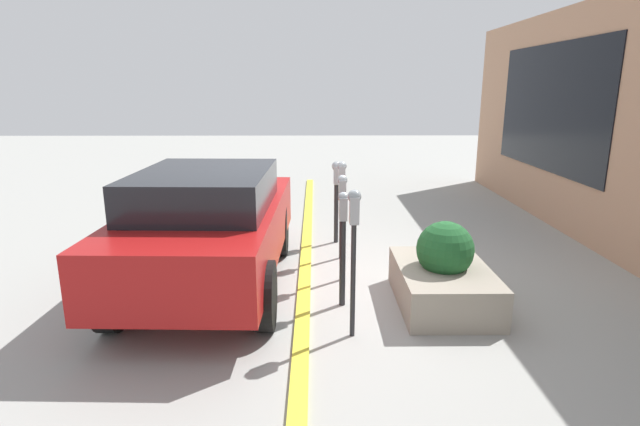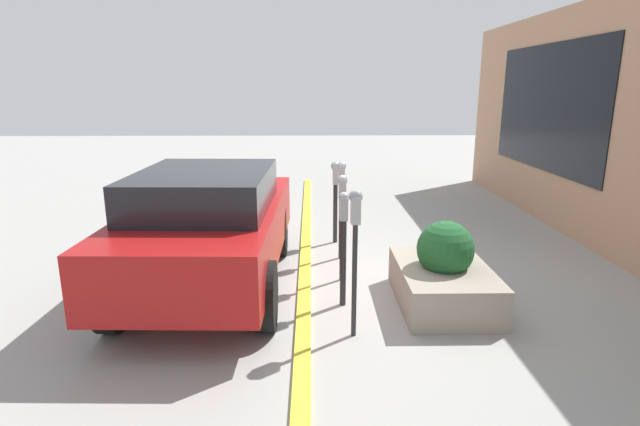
{
  "view_description": "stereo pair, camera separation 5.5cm",
  "coord_description": "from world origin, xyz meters",
  "px_view_note": "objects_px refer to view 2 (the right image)",
  "views": [
    {
      "loc": [
        -6.21,
        -0.06,
        2.49
      ],
      "look_at": [
        0.0,
        -0.12,
        0.91
      ],
      "focal_mm": 28.0,
      "sensor_mm": 36.0,
      "label": 1
    },
    {
      "loc": [
        -6.21,
        -0.01,
        2.49
      ],
      "look_at": [
        0.0,
        -0.12,
        0.91
      ],
      "focal_mm": 28.0,
      "sensor_mm": 36.0,
      "label": 2
    }
  ],
  "objects_px": {
    "parking_meter_farthest": "(335,187)",
    "planter_box": "(444,275)",
    "parking_meter_nearest": "(355,231)",
    "parked_car_front": "(209,225)",
    "parking_meter_fourth": "(341,192)",
    "parking_meter_second": "(343,234)",
    "parking_meter_middle": "(342,207)"
  },
  "relations": [
    {
      "from": "parking_meter_farthest",
      "to": "planter_box",
      "type": "relative_size",
      "value": 0.87
    },
    {
      "from": "parking_meter_nearest",
      "to": "planter_box",
      "type": "bearing_deg",
      "value": -55.65
    },
    {
      "from": "parked_car_front",
      "to": "parking_meter_fourth",
      "type": "bearing_deg",
      "value": -56.48
    },
    {
      "from": "parked_car_front",
      "to": "parking_meter_nearest",
      "type": "bearing_deg",
      "value": -126.36
    },
    {
      "from": "parking_meter_nearest",
      "to": "parking_meter_fourth",
      "type": "distance_m",
      "value": 2.4
    },
    {
      "from": "parking_meter_second",
      "to": "parking_meter_middle",
      "type": "height_order",
      "value": "parking_meter_middle"
    },
    {
      "from": "parking_meter_second",
      "to": "parking_meter_farthest",
      "type": "distance_m",
      "value": 2.43
    },
    {
      "from": "parking_meter_nearest",
      "to": "parked_car_front",
      "type": "bearing_deg",
      "value": 52.0
    },
    {
      "from": "parking_meter_second",
      "to": "parking_meter_nearest",
      "type": "bearing_deg",
      "value": -175.06
    },
    {
      "from": "parking_meter_nearest",
      "to": "parking_meter_second",
      "type": "bearing_deg",
      "value": 4.94
    },
    {
      "from": "parking_meter_second",
      "to": "parked_car_front",
      "type": "xyz_separation_m",
      "value": [
        0.59,
        1.64,
        -0.05
      ]
    },
    {
      "from": "parking_meter_second",
      "to": "parking_meter_farthest",
      "type": "bearing_deg",
      "value": -0.62
    },
    {
      "from": "parking_meter_middle",
      "to": "planter_box",
      "type": "distance_m",
      "value": 1.52
    },
    {
      "from": "planter_box",
      "to": "parking_meter_nearest",
      "type": "bearing_deg",
      "value": 124.35
    },
    {
      "from": "parking_meter_nearest",
      "to": "parking_meter_fourth",
      "type": "height_order",
      "value": "parking_meter_nearest"
    },
    {
      "from": "parking_meter_fourth",
      "to": "parked_car_front",
      "type": "bearing_deg",
      "value": 121.88
    },
    {
      "from": "parking_meter_nearest",
      "to": "parking_meter_fourth",
      "type": "relative_size",
      "value": 1.05
    },
    {
      "from": "planter_box",
      "to": "parked_car_front",
      "type": "bearing_deg",
      "value": 78.57
    },
    {
      "from": "parking_meter_farthest",
      "to": "parked_car_front",
      "type": "relative_size",
      "value": 0.34
    },
    {
      "from": "parked_car_front",
      "to": "planter_box",
      "type": "bearing_deg",
      "value": -99.79
    },
    {
      "from": "parking_meter_nearest",
      "to": "parking_meter_middle",
      "type": "bearing_deg",
      "value": 1.25
    },
    {
      "from": "parking_meter_middle",
      "to": "planter_box",
      "type": "height_order",
      "value": "parking_meter_middle"
    },
    {
      "from": "parking_meter_middle",
      "to": "parked_car_front",
      "type": "xyz_separation_m",
      "value": [
        -0.19,
        1.67,
        -0.18
      ]
    },
    {
      "from": "parking_meter_fourth",
      "to": "planter_box",
      "type": "height_order",
      "value": "parking_meter_fourth"
    },
    {
      "from": "parking_meter_second",
      "to": "planter_box",
      "type": "xyz_separation_m",
      "value": [
        0.02,
        -1.18,
        -0.51
      ]
    },
    {
      "from": "parking_meter_second",
      "to": "parking_meter_middle",
      "type": "relative_size",
      "value": 0.96
    },
    {
      "from": "parking_meter_farthest",
      "to": "parking_meter_middle",
      "type": "bearing_deg",
      "value": -179.83
    },
    {
      "from": "parking_meter_middle",
      "to": "parking_meter_nearest",
      "type": "bearing_deg",
      "value": -178.75
    },
    {
      "from": "parking_meter_middle",
      "to": "planter_box",
      "type": "bearing_deg",
      "value": -123.5
    },
    {
      "from": "parking_meter_middle",
      "to": "planter_box",
      "type": "xyz_separation_m",
      "value": [
        -0.76,
        -1.15,
        -0.64
      ]
    },
    {
      "from": "parking_meter_middle",
      "to": "parking_meter_farthest",
      "type": "distance_m",
      "value": 1.66
    },
    {
      "from": "parking_meter_fourth",
      "to": "parking_meter_nearest",
      "type": "bearing_deg",
      "value": 179.84
    }
  ]
}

